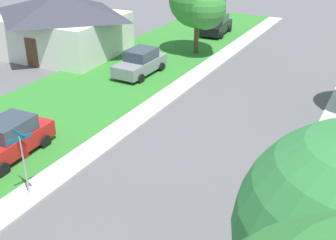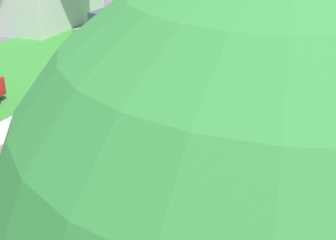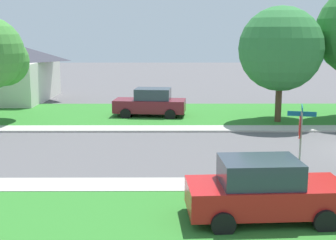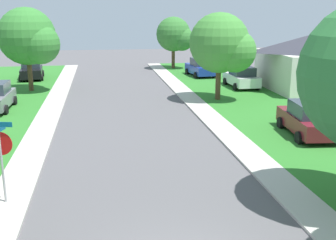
% 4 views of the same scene
% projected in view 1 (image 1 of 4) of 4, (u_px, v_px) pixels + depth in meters
% --- Properties ---
extents(sidewalk_east, '(1.40, 56.00, 0.10)m').
position_uv_depth(sidewalk_east, '(314.00, 169.00, 18.06)').
color(sidewalk_east, '#B7B2A8').
rests_on(sidewalk_east, ground).
extents(sidewalk_west, '(1.40, 56.00, 0.10)m').
position_uv_depth(sidewalk_west, '(130.00, 122.00, 22.09)').
color(sidewalk_west, '#B7B2A8').
rests_on(sidewalk_west, ground).
extents(lawn_west, '(8.00, 56.00, 0.08)m').
position_uv_depth(lawn_west, '(62.00, 105.00, 24.10)').
color(lawn_west, '#2D7528').
rests_on(lawn_west, ground).
extents(stop_sign_far_corner, '(0.90, 0.90, 2.77)m').
position_uv_depth(stop_sign_far_corner, '(23.00, 153.00, 15.67)').
color(stop_sign_far_corner, '#9E9EA3').
rests_on(stop_sign_far_corner, ground).
extents(car_black_driveway_right, '(2.35, 4.45, 1.76)m').
position_uv_depth(car_black_driveway_right, '(216.00, 25.00, 37.85)').
color(car_black_driveway_right, black).
rests_on(car_black_driveway_right, ground).
extents(car_grey_near_corner, '(2.08, 4.32, 1.76)m').
position_uv_depth(car_grey_near_corner, '(140.00, 63.00, 28.34)').
color(car_grey_near_corner, gray).
rests_on(car_grey_near_corner, ground).
extents(car_red_behind_trees, '(2.23, 4.40, 1.76)m').
position_uv_depth(car_red_behind_trees, '(8.00, 139.00, 18.71)').
color(car_red_behind_trees, red).
rests_on(car_red_behind_trees, ground).
extents(tree_sidewalk_mid, '(4.63, 4.30, 6.38)m').
position_uv_depth(tree_sidewalk_mid, '(199.00, 1.00, 31.06)').
color(tree_sidewalk_mid, '#4C3823').
rests_on(tree_sidewalk_mid, ground).
extents(house_left_setback, '(9.39, 8.25, 4.60)m').
position_uv_depth(house_left_setback, '(62.00, 23.00, 32.04)').
color(house_left_setback, silver).
rests_on(house_left_setback, ground).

